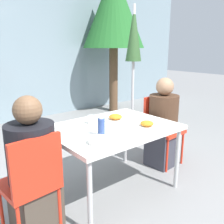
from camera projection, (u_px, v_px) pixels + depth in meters
The scene contains 14 objects.
ground_plane at pixel (112, 189), 2.72m from camera, with size 24.00×24.00×0.00m, color gray.
building_facade at pixel (2, 47), 4.84m from camera, with size 10.00×0.20×3.00m.
dining_table at pixel (112, 131), 2.55m from camera, with size 1.25×0.94×0.72m.
chair_left at pixel (32, 179), 1.90m from camera, with size 0.43×0.43×0.89m.
person_left at pixel (33, 172), 1.99m from camera, with size 0.38×0.38×1.16m.
chair_right at pixel (160, 124), 3.25m from camera, with size 0.42×0.42×0.89m.
person_right at pixel (163, 126), 3.16m from camera, with size 0.36×0.36×1.14m.
closed_umbrella at pixel (134, 48), 3.81m from camera, with size 0.36×0.36×2.12m.
plate_0 at pixel (147, 125), 2.50m from camera, with size 0.24×0.24×0.07m.
plate_1 at pixel (116, 118), 2.73m from camera, with size 0.26×0.26×0.07m.
bottle at pixel (101, 127), 2.24m from camera, with size 0.07×0.07×0.18m.
drinking_cup at pixel (91, 120), 2.60m from camera, with size 0.07×0.07×0.09m.
salad_bowl at pixel (98, 140), 2.07m from camera, with size 0.16×0.16×0.06m.
tree_behind_left at pixel (114, 10), 5.45m from camera, with size 1.38×1.38×3.15m.
Camera 1 is at (-1.54, -1.86, 1.50)m, focal length 40.00 mm.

